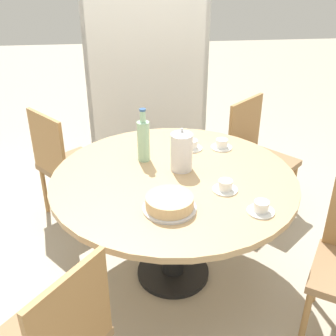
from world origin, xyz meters
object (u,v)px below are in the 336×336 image
(coffee_pot, at_px, (182,151))
(cup_b, at_px, (261,208))
(water_bottle, at_px, (143,140))
(cake_main, at_px, (170,203))
(cup_c, at_px, (225,186))
(cup_a, at_px, (222,145))
(chair_b, at_px, (257,155))
(bookshelf, at_px, (147,82))
(cup_d, at_px, (192,145))
(chair_c, at_px, (67,163))

(coffee_pot, bearing_deg, cup_b, -55.24)
(water_bottle, xyz_separation_m, cake_main, (0.10, -0.55, -0.10))
(water_bottle, relative_size, cup_b, 2.41)
(water_bottle, bearing_deg, cup_c, -44.12)
(cup_a, bearing_deg, cup_c, -100.21)
(chair_b, bearing_deg, cake_main, -168.21)
(coffee_pot, relative_size, cup_a, 1.92)
(bookshelf, relative_size, cup_a, 12.28)
(cup_b, bearing_deg, water_bottle, 131.25)
(coffee_pot, bearing_deg, cup_d, 68.72)
(cup_d, bearing_deg, bookshelf, 99.77)
(cup_d, bearing_deg, cup_c, -79.17)
(cup_d, bearing_deg, cup_a, -2.45)
(chair_b, height_order, cup_b, chair_b)
(chair_c, distance_m, cake_main, 1.29)
(chair_b, distance_m, cup_b, 1.21)
(bookshelf, relative_size, cake_main, 6.20)
(bookshelf, bearing_deg, chair_c, 52.13)
(coffee_pot, relative_size, cup_b, 1.92)
(cup_d, bearing_deg, coffee_pot, -111.28)
(chair_c, xyz_separation_m, bookshelf, (0.65, 0.84, 0.34))
(cake_main, bearing_deg, coffee_pot, 74.56)
(chair_c, xyz_separation_m, cup_d, (0.87, -0.40, 0.29))
(coffee_pot, bearing_deg, chair_c, 139.00)
(water_bottle, xyz_separation_m, cup_b, (0.55, -0.62, -0.11))
(bookshelf, height_order, cup_a, bookshelf)
(chair_b, distance_m, cake_main, 1.35)
(chair_c, distance_m, bookshelf, 1.12)
(bookshelf, distance_m, water_bottle, 1.37)
(chair_c, bearing_deg, bookshelf, -77.86)
(cake_main, distance_m, cup_c, 0.35)
(bookshelf, relative_size, water_bottle, 5.09)
(cup_d, bearing_deg, chair_c, 155.16)
(bookshelf, distance_m, cake_main, 1.92)
(chair_c, distance_m, coffee_pot, 1.09)
(cup_a, bearing_deg, chair_b, 45.73)
(cup_b, bearing_deg, coffee_pot, 124.76)
(cup_a, distance_m, cup_b, 0.74)
(bookshelf, xyz_separation_m, cup_c, (0.31, -1.77, -0.05))
(chair_b, distance_m, chair_c, 1.44)
(bookshelf, distance_m, cup_a, 1.32)
(water_bottle, relative_size, cup_d, 2.41)
(chair_b, bearing_deg, cup_c, -158.97)
(chair_c, height_order, coffee_pot, coffee_pot)
(cake_main, bearing_deg, cup_c, 25.05)
(bookshelf, xyz_separation_m, coffee_pot, (0.11, -1.51, 0.05))
(cup_c, relative_size, cup_d, 1.00)
(chair_b, relative_size, bookshelf, 0.52)
(cup_a, bearing_deg, water_bottle, -167.28)
(cup_a, relative_size, cup_d, 1.00)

